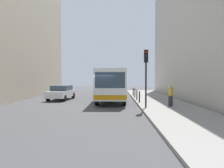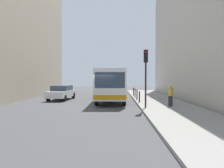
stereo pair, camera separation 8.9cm
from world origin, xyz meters
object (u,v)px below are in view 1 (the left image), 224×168
bollard_near (139,97)px  bollard_far (135,93)px  bollard_farthest (133,92)px  pedestrian_near_signal (171,96)px  bus (111,83)px  car_beside_bus (62,92)px  bollard_mid (137,95)px  traffic_light (146,67)px

bollard_near → bollard_far: bearing=90.0°
bollard_far → bollard_farthest: 2.33m
pedestrian_near_signal → bollard_farthest: bearing=-80.4°
bus → bollard_far: 3.20m
bollard_far → bollard_farthest: size_ratio=1.00×
car_beside_bus → bollard_mid: (7.65, -1.09, -0.16)m
bus → bollard_mid: size_ratio=11.61×
car_beside_bus → bollard_farthest: car_beside_bus is taller
car_beside_bus → bollard_mid: car_beside_bus is taller
car_beside_bus → traffic_light: bearing=143.3°
bus → car_beside_bus: (-5.16, 0.44, -0.94)m
car_beside_bus → bollard_far: (7.65, 1.24, -0.16)m
bollard_mid → pedestrian_near_signal: 5.37m
bollard_mid → bollard_far: bearing=90.0°
pedestrian_near_signal → bollard_near: bearing=-54.7°
bollard_mid → pedestrian_near_signal: size_ratio=0.59×
bollard_near → bollard_farthest: bearing=90.0°
bus → bollard_farthest: 4.85m
bollard_near → bollard_far: same height
bus → bollard_far: bus is taller
car_beside_bus → bus: bearing=179.6°
bollard_mid → bollard_farthest: size_ratio=1.00×
traffic_light → bollard_near: 4.13m
bus → car_beside_bus: bearing=-5.1°
bollard_near → bollard_mid: bearing=90.0°
traffic_light → bollard_mid: traffic_light is taller
bollard_mid → bollard_farthest: same height
bollard_mid → pedestrian_near_signal: pedestrian_near_signal is taller
bollard_near → pedestrian_near_signal: pedestrian_near_signal is taller
traffic_light → pedestrian_near_signal: size_ratio=2.55×
bus → bollard_mid: bus is taller
traffic_light → bollard_near: size_ratio=4.32×
bollard_far → pedestrian_near_signal: (2.03, -7.30, 0.32)m
bollard_near → pedestrian_near_signal: bearing=-52.4°
car_beside_bus → bollard_mid: bearing=176.4°
bus → bollard_farthest: bearing=-122.2°
bollard_near → bollard_farthest: 6.99m
bus → bollard_mid: 2.81m
traffic_light → pedestrian_near_signal: 2.91m
bollard_mid → car_beside_bus: bearing=171.9°
pedestrian_near_signal → traffic_light: bearing=18.6°
traffic_light → bollard_far: traffic_light is taller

